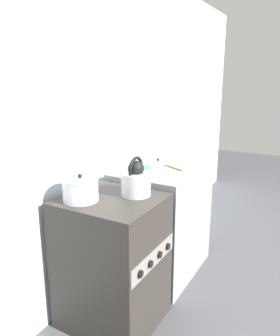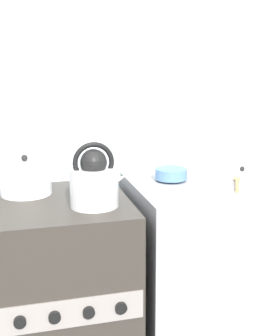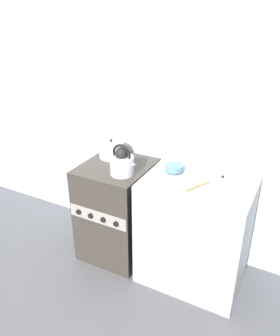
% 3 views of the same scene
% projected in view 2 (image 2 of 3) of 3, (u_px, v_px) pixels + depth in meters
% --- Properties ---
extents(wall_back, '(7.00, 0.06, 2.50)m').
position_uv_depth(wall_back, '(48.00, 101.00, 2.16)').
color(wall_back, silver).
rests_on(wall_back, ground_plane).
extents(stove, '(0.56, 0.63, 0.88)m').
position_uv_depth(stove, '(63.00, 299.00, 2.00)').
color(stove, '#332D28').
rests_on(stove, ground_plane).
extents(counter, '(0.81, 0.58, 0.91)m').
position_uv_depth(counter, '(221.00, 276.00, 2.17)').
color(counter, '#99999E').
rests_on(counter, ground_plane).
extents(kettle, '(0.23, 0.19, 0.25)m').
position_uv_depth(kettle, '(94.00, 182.00, 1.81)').
color(kettle, silver).
rests_on(kettle, stove).
extents(cooking_pot, '(0.22, 0.22, 0.17)m').
position_uv_depth(cooking_pot, '(26.00, 178.00, 1.97)').
color(cooking_pot, silver).
rests_on(cooking_pot, stove).
extents(enamel_bowl, '(0.14, 0.14, 0.06)m').
position_uv_depth(enamel_bowl, '(171.00, 174.00, 2.07)').
color(enamel_bowl, '#4C729E').
rests_on(enamel_bowl, counter).
extents(loose_pot_lid, '(0.19, 0.19, 0.03)m').
position_uv_depth(loose_pot_lid, '(242.00, 172.00, 2.21)').
color(loose_pot_lid, silver).
rests_on(loose_pot_lid, counter).
extents(wooden_spoon, '(0.12, 0.21, 0.02)m').
position_uv_depth(wooden_spoon, '(237.00, 183.00, 2.01)').
color(wooden_spoon, '#A37A4C').
rests_on(wooden_spoon, counter).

